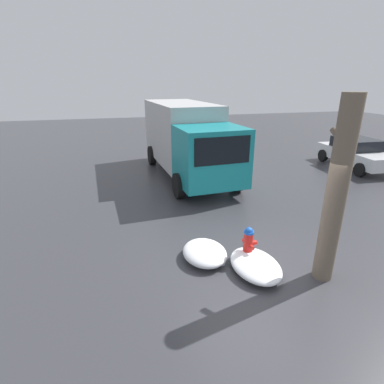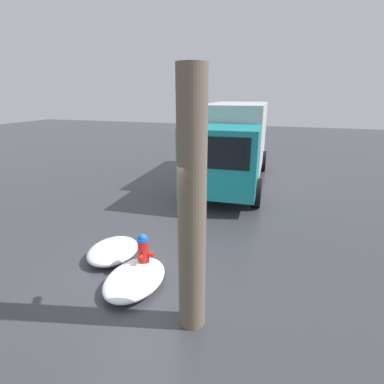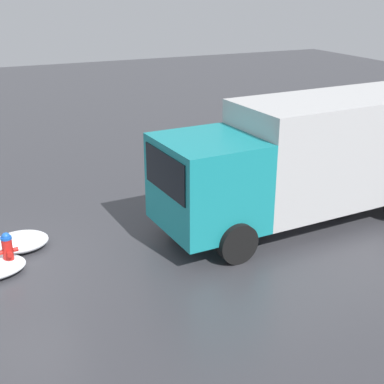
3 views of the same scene
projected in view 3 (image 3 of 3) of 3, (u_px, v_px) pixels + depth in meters
The scene contains 4 objects.
ground_plane at pixel (11, 270), 11.13m from camera, with size 60.00×60.00×0.00m, color #38383D.
fire_hydrant at pixel (8, 251), 10.97m from camera, with size 0.42×0.32×0.87m.
delivery_truck at pixel (307, 157), 12.96m from camera, with size 7.40×2.85×3.03m.
snow_pile_by_hydrant at pixel (20, 242), 11.98m from camera, with size 1.25×1.00×0.34m.
Camera 3 is at (-0.62, -10.45, 5.60)m, focal length 50.00 mm.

